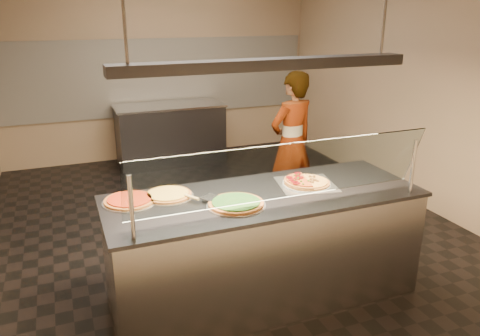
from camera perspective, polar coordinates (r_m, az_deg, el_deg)
name	(u,v)px	position (r m, az deg, el deg)	size (l,w,h in m)	color
ground	(224,228)	(5.33, -1.97, -7.27)	(5.00, 6.00, 0.02)	black
wall_back	(160,64)	(7.74, -9.78, 12.38)	(5.00, 0.02, 3.00)	tan
wall_front	(441,200)	(2.34, 23.26, -3.63)	(5.00, 0.02, 3.00)	tan
wall_right	(417,81)	(6.15, 20.82, 9.84)	(0.02, 6.00, 3.00)	tan
tile_band	(161,77)	(7.73, -9.65, 10.88)	(4.90, 0.02, 1.20)	silver
serving_counter	(264,246)	(3.94, 2.91, -9.47)	(2.54, 0.94, 0.93)	#B7B7BC
sneeze_guard	(285,172)	(3.35, 5.53, -0.55)	(2.30, 0.18, 0.54)	#B7B7BC
perforated_tray	(306,184)	(3.98, 8.07, -1.91)	(0.54, 0.54, 0.01)	silver
half_pizza_pepperoni	(296,182)	(3.93, 6.90, -1.70)	(0.26, 0.41, 0.05)	brown
half_pizza_sausage	(316,180)	(4.01, 9.23, -1.47)	(0.26, 0.41, 0.04)	brown
pizza_spinach	(236,203)	(3.53, -0.49, -4.32)	(0.45, 0.45, 0.03)	silver
pizza_cheese	(168,194)	(3.74, -8.78, -3.19)	(0.40, 0.40, 0.03)	silver
pizza_tomato	(130,200)	(3.69, -13.31, -3.82)	(0.42, 0.42, 0.03)	silver
pizza_spatula	(199,197)	(3.62, -4.98, -3.52)	(0.27, 0.19, 0.02)	#B7B7BC
prep_table	(170,134)	(7.48, -8.48, 4.16)	(1.67, 0.74, 0.93)	#35353A
worker	(292,143)	(5.54, 6.32, 3.06)	(0.61, 0.40, 1.68)	#3B3841
heat_lamp_housing	(267,64)	(3.49, 3.31, 12.51)	(2.30, 0.18, 0.08)	#35353A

